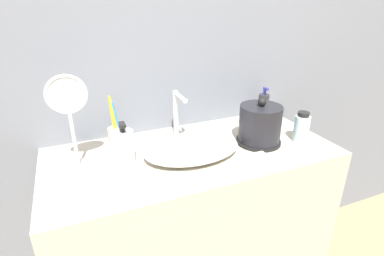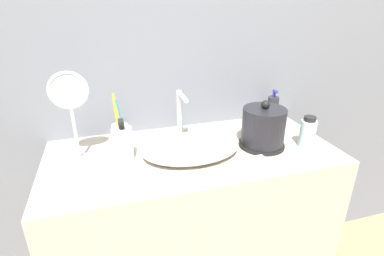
% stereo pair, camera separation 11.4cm
% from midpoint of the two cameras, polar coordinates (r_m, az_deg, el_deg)
% --- Properties ---
extents(wall_back, '(6.00, 0.04, 2.60)m').
position_cam_midpoint_polar(wall_back, '(1.31, -0.83, 18.52)').
color(wall_back, slate).
rests_on(wall_back, ground_plane).
extents(vanity_counter, '(1.13, 0.52, 0.86)m').
position_cam_midpoint_polar(vanity_counter, '(1.43, 2.61, -19.84)').
color(vanity_counter, '#B7AD99').
rests_on(vanity_counter, ground_plane).
extents(sink_basin, '(0.38, 0.25, 0.06)m').
position_cam_midpoint_polar(sink_basin, '(1.14, 2.67, -3.85)').
color(sink_basin, white).
rests_on(sink_basin, vanity_counter).
extents(faucet, '(0.06, 0.12, 0.21)m').
position_cam_midpoint_polar(faucet, '(1.25, 0.55, 2.83)').
color(faucet, silver).
rests_on(faucet, vanity_counter).
extents(electric_kettle, '(0.18, 0.18, 0.19)m').
position_cam_midpoint_polar(electric_kettle, '(1.24, 15.97, -0.22)').
color(electric_kettle, black).
rests_on(electric_kettle, vanity_counter).
extents(toothbrush_cup, '(0.07, 0.07, 0.21)m').
position_cam_midpoint_polar(toothbrush_cup, '(1.26, -11.03, -0.84)').
color(toothbrush_cup, '#B7B2A8').
rests_on(toothbrush_cup, vanity_counter).
extents(lotion_bottle, '(0.07, 0.07, 0.17)m').
position_cam_midpoint_polar(lotion_bottle, '(1.10, -10.15, -3.14)').
color(lotion_bottle, white).
rests_on(lotion_bottle, vanity_counter).
extents(shampoo_bottle, '(0.05, 0.05, 0.16)m').
position_cam_midpoint_polar(shampoo_bottle, '(1.51, 17.19, 3.46)').
color(shampoo_bottle, '#28282D').
rests_on(shampoo_bottle, vanity_counter).
extents(mouthwash_bottle, '(0.06, 0.06, 0.13)m').
position_cam_midpoint_polar(mouthwash_bottle, '(1.30, 23.55, -0.85)').
color(mouthwash_bottle, silver).
rests_on(mouthwash_bottle, vanity_counter).
extents(soap_dish, '(0.10, 0.10, 0.03)m').
position_cam_midpoint_polar(soap_dish, '(1.12, 15.21, -6.55)').
color(soap_dish, white).
rests_on(soap_dish, vanity_counter).
extents(vanity_mirror, '(0.13, 0.09, 0.34)m').
position_cam_midpoint_polar(vanity_mirror, '(1.09, -19.22, 3.10)').
color(vanity_mirror, silver).
rests_on(vanity_mirror, vanity_counter).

